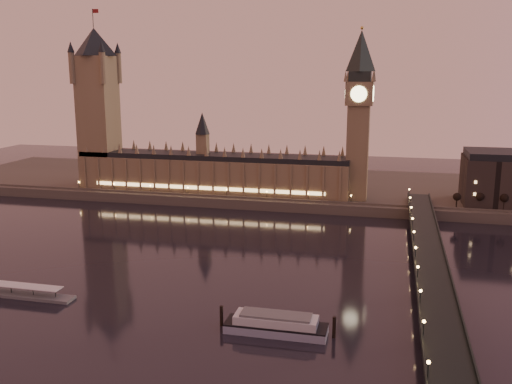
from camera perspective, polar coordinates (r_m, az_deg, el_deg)
ground at (r=257.15m, az=-4.15°, el=-7.14°), size 700.00×700.00×0.00m
far_embankment at (r=406.91m, az=6.96°, el=0.41°), size 560.00×130.00×6.00m
palace_of_westminster at (r=375.68m, az=-4.45°, el=2.39°), size 180.00×26.62×52.00m
victoria_tower at (r=402.86m, az=-15.57°, el=8.95°), size 31.68×31.68×118.00m
big_ben at (r=353.39m, az=10.28°, el=8.53°), size 17.68×17.68×104.00m
westminster_bridge at (r=244.82m, az=16.90°, el=-7.28°), size 13.20×260.00×15.30m
bare_tree_0 at (r=349.52m, az=19.51°, el=-0.32°), size 5.13×5.13×10.43m
bare_tree_1 at (r=351.22m, az=21.66°, el=-0.42°), size 5.13×5.13×10.43m
bare_tree_2 at (r=353.41m, az=23.79°, el=-0.53°), size 5.13×5.13×10.43m
moored_barge at (r=191.46m, az=2.00°, el=-13.09°), size 38.90×9.62×7.13m
pontoon_pier at (r=237.43m, az=-22.18°, el=-9.40°), size 40.01×6.67×10.67m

